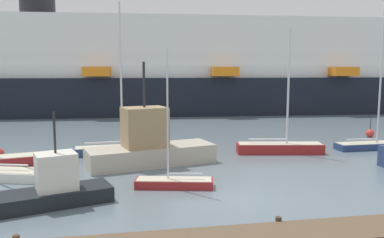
{
  "coord_description": "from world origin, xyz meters",
  "views": [
    {
      "loc": [
        -5.94,
        -18.79,
        6.54
      ],
      "look_at": [
        0.0,
        14.26,
        2.31
      ],
      "focal_mm": 36.77,
      "sensor_mm": 36.0,
      "label": 1
    }
  ],
  "objects_px": {
    "fishing_boat_2": "(53,188)",
    "channel_buoy_2": "(370,133)",
    "sailboat_2": "(174,181)",
    "channel_buoy_0": "(0,153)",
    "cruise_ship": "(159,72)",
    "sailboat_1": "(280,146)",
    "sailboat_5": "(116,147)",
    "fishing_boat_1": "(149,146)",
    "sailboat_4": "(372,142)"
  },
  "relations": [
    {
      "from": "fishing_boat_1",
      "to": "channel_buoy_2",
      "type": "relative_size",
      "value": 4.9
    },
    {
      "from": "channel_buoy_0",
      "to": "cruise_ship",
      "type": "height_order",
      "value": "cruise_ship"
    },
    {
      "from": "sailboat_5",
      "to": "cruise_ship",
      "type": "distance_m",
      "value": 30.88
    },
    {
      "from": "fishing_boat_2",
      "to": "sailboat_2",
      "type": "bearing_deg",
      "value": -1.77
    },
    {
      "from": "sailboat_4",
      "to": "sailboat_5",
      "type": "distance_m",
      "value": 20.89
    },
    {
      "from": "sailboat_4",
      "to": "cruise_ship",
      "type": "bearing_deg",
      "value": 113.92
    },
    {
      "from": "sailboat_5",
      "to": "fishing_boat_1",
      "type": "xyz_separation_m",
      "value": [
        2.28,
        -3.94,
        0.77
      ]
    },
    {
      "from": "channel_buoy_0",
      "to": "fishing_boat_1",
      "type": "bearing_deg",
      "value": -22.28
    },
    {
      "from": "sailboat_1",
      "to": "cruise_ship",
      "type": "distance_m",
      "value": 32.83
    },
    {
      "from": "sailboat_4",
      "to": "fishing_boat_2",
      "type": "bearing_deg",
      "value": -159.07
    },
    {
      "from": "sailboat_4",
      "to": "cruise_ship",
      "type": "height_order",
      "value": "cruise_ship"
    },
    {
      "from": "sailboat_1",
      "to": "cruise_ship",
      "type": "height_order",
      "value": "cruise_ship"
    },
    {
      "from": "sailboat_4",
      "to": "channel_buoy_0",
      "type": "bearing_deg",
      "value": 174.56
    },
    {
      "from": "fishing_boat_1",
      "to": "channel_buoy_2",
      "type": "height_order",
      "value": "fishing_boat_1"
    },
    {
      "from": "sailboat_1",
      "to": "fishing_boat_1",
      "type": "relative_size",
      "value": 1.05
    },
    {
      "from": "fishing_boat_2",
      "to": "channel_buoy_2",
      "type": "distance_m",
      "value": 30.76
    },
    {
      "from": "fishing_boat_2",
      "to": "sailboat_1",
      "type": "bearing_deg",
      "value": 12.99
    },
    {
      "from": "sailboat_2",
      "to": "channel_buoy_2",
      "type": "distance_m",
      "value": 24.54
    },
    {
      "from": "sailboat_4",
      "to": "sailboat_1",
      "type": "bearing_deg",
      "value": -179.68
    },
    {
      "from": "sailboat_2",
      "to": "channel_buoy_0",
      "type": "relative_size",
      "value": 5.66
    },
    {
      "from": "channel_buoy_2",
      "to": "cruise_ship",
      "type": "distance_m",
      "value": 32.41
    },
    {
      "from": "sailboat_1",
      "to": "fishing_boat_2",
      "type": "xyz_separation_m",
      "value": [
        -15.55,
        -9.29,
        0.32
      ]
    },
    {
      "from": "channel_buoy_0",
      "to": "cruise_ship",
      "type": "bearing_deg",
      "value": 62.89
    },
    {
      "from": "sailboat_5",
      "to": "cruise_ship",
      "type": "bearing_deg",
      "value": 73.57
    },
    {
      "from": "sailboat_4",
      "to": "cruise_ship",
      "type": "relative_size",
      "value": 0.12
    },
    {
      "from": "channel_buoy_2",
      "to": "cruise_ship",
      "type": "height_order",
      "value": "cruise_ship"
    },
    {
      "from": "channel_buoy_0",
      "to": "sailboat_2",
      "type": "bearing_deg",
      "value": -40.06
    },
    {
      "from": "cruise_ship",
      "to": "sailboat_4",
      "type": "bearing_deg",
      "value": -61.55
    },
    {
      "from": "channel_buoy_2",
      "to": "sailboat_5",
      "type": "bearing_deg",
      "value": -172.12
    },
    {
      "from": "fishing_boat_2",
      "to": "sailboat_4",
      "type": "bearing_deg",
      "value": 3.91
    },
    {
      "from": "fishing_boat_1",
      "to": "cruise_ship",
      "type": "bearing_deg",
      "value": -110.99
    },
    {
      "from": "sailboat_2",
      "to": "cruise_ship",
      "type": "height_order",
      "value": "cruise_ship"
    },
    {
      "from": "sailboat_1",
      "to": "cruise_ship",
      "type": "bearing_deg",
      "value": 111.24
    },
    {
      "from": "fishing_boat_2",
      "to": "channel_buoy_2",
      "type": "xyz_separation_m",
      "value": [
        27.06,
        14.62,
        -0.46
      ]
    },
    {
      "from": "cruise_ship",
      "to": "sailboat_2",
      "type": "bearing_deg",
      "value": -90.65
    },
    {
      "from": "channel_buoy_2",
      "to": "cruise_ship",
      "type": "bearing_deg",
      "value": 124.22
    },
    {
      "from": "cruise_ship",
      "to": "sailboat_5",
      "type": "bearing_deg",
      "value": -98.22
    },
    {
      "from": "sailboat_4",
      "to": "fishing_boat_1",
      "type": "distance_m",
      "value": 18.67
    },
    {
      "from": "sailboat_4",
      "to": "sailboat_2",
      "type": "bearing_deg",
      "value": -157.17
    },
    {
      "from": "sailboat_1",
      "to": "fishing_boat_2",
      "type": "bearing_deg",
      "value": -139.35
    },
    {
      "from": "sailboat_2",
      "to": "channel_buoy_0",
      "type": "xyz_separation_m",
      "value": [
        -11.95,
        10.05,
        -0.04
      ]
    },
    {
      "from": "cruise_ship",
      "to": "sailboat_1",
      "type": "bearing_deg",
      "value": -74.86
    },
    {
      "from": "sailboat_1",
      "to": "sailboat_4",
      "type": "xyz_separation_m",
      "value": [
        8.12,
        0.17,
        0.02
      ]
    },
    {
      "from": "sailboat_4",
      "to": "sailboat_5",
      "type": "xyz_separation_m",
      "value": [
        -20.81,
        1.82,
        0.02
      ]
    },
    {
      "from": "sailboat_1",
      "to": "cruise_ship",
      "type": "relative_size",
      "value": 0.1
    },
    {
      "from": "sailboat_5",
      "to": "sailboat_4",
      "type": "bearing_deg",
      "value": -9.51
    },
    {
      "from": "sailboat_4",
      "to": "sailboat_5",
      "type": "bearing_deg",
      "value": 174.17
    },
    {
      "from": "channel_buoy_2",
      "to": "cruise_ship",
      "type": "relative_size",
      "value": 0.02
    },
    {
      "from": "sailboat_2",
      "to": "sailboat_5",
      "type": "distance_m",
      "value": 10.06
    },
    {
      "from": "fishing_boat_1",
      "to": "cruise_ship",
      "type": "distance_m",
      "value": 34.23
    }
  ]
}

